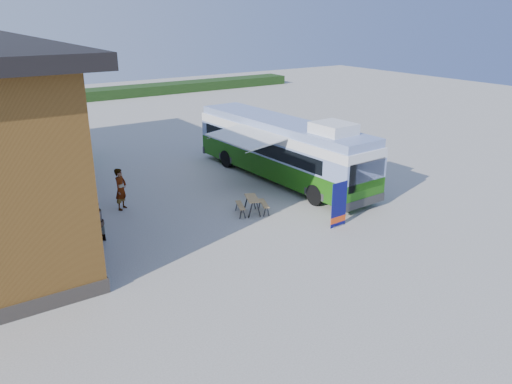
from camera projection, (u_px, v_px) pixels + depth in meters
ground at (272, 243)px, 19.50m from camera, size 100.00×100.00×0.00m
hedge at (126, 92)px, 53.21m from camera, size 40.00×3.00×1.00m
bus at (282, 147)px, 26.41m from camera, size 3.08×12.21×3.72m
awning at (250, 135)px, 24.92m from camera, size 2.80×4.32×0.52m
banner at (339, 209)px, 20.78m from camera, size 0.85×0.21×1.96m
picnic_table at (252, 202)px, 22.21m from camera, size 1.65×1.57×0.75m
person_a at (121, 189)px, 22.59m from camera, size 0.84×0.81×1.94m
person_b at (95, 222)px, 19.17m from camera, size 1.13×1.15×1.87m
slurry_tanker at (59, 140)px, 30.02m from camera, size 2.26×5.87×2.18m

